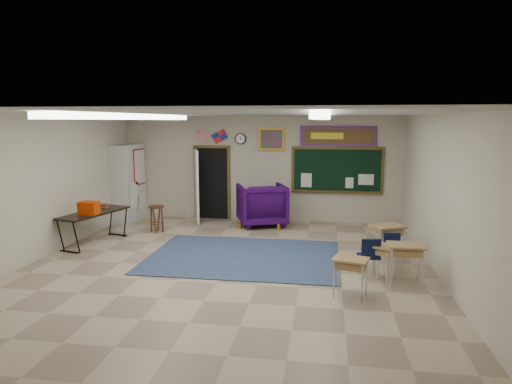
# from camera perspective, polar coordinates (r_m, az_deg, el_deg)

# --- Properties ---
(floor) EXTENTS (9.00, 9.00, 0.00)m
(floor) POSITION_cam_1_polar(r_m,az_deg,el_deg) (9.10, -3.71, -9.49)
(floor) COLOR tan
(floor) RESTS_ON ground
(back_wall) EXTENTS (8.00, 0.04, 3.00)m
(back_wall) POSITION_cam_1_polar(r_m,az_deg,el_deg) (13.14, 0.44, 2.94)
(back_wall) COLOR #B8AF95
(back_wall) RESTS_ON floor
(front_wall) EXTENTS (8.00, 0.04, 3.00)m
(front_wall) POSITION_cam_1_polar(r_m,az_deg,el_deg) (4.57, -16.27, -8.94)
(front_wall) COLOR #B8AF95
(front_wall) RESTS_ON floor
(left_wall) EXTENTS (0.04, 9.00, 3.00)m
(left_wall) POSITION_cam_1_polar(r_m,az_deg,el_deg) (10.37, -25.94, 0.42)
(left_wall) COLOR #B8AF95
(left_wall) RESTS_ON floor
(right_wall) EXTENTS (0.04, 9.00, 3.00)m
(right_wall) POSITION_cam_1_polar(r_m,az_deg,el_deg) (8.80, 22.54, -0.73)
(right_wall) COLOR #B8AF95
(right_wall) RESTS_ON floor
(ceiling) EXTENTS (8.00, 9.00, 0.04)m
(ceiling) POSITION_cam_1_polar(r_m,az_deg,el_deg) (8.64, -3.92, 9.75)
(ceiling) COLOR #B8B8B4
(ceiling) RESTS_ON back_wall
(area_rug) EXTENTS (4.00, 3.00, 0.02)m
(area_rug) POSITION_cam_1_polar(r_m,az_deg,el_deg) (9.81, -1.55, -8.04)
(area_rug) COLOR #32455F
(area_rug) RESTS_ON floor
(fluorescent_strips) EXTENTS (3.86, 6.00, 0.10)m
(fluorescent_strips) POSITION_cam_1_polar(r_m,az_deg,el_deg) (8.64, -3.91, 9.36)
(fluorescent_strips) COLOR white
(fluorescent_strips) RESTS_ON ceiling
(doorway) EXTENTS (1.10, 0.89, 2.16)m
(doorway) POSITION_cam_1_polar(r_m,az_deg,el_deg) (13.34, -6.05, 1.07)
(doorway) COLOR black
(doorway) RESTS_ON back_wall
(chalkboard) EXTENTS (2.55, 0.14, 1.30)m
(chalkboard) POSITION_cam_1_polar(r_m,az_deg,el_deg) (12.97, 10.09, 2.56)
(chalkboard) COLOR #533D17
(chalkboard) RESTS_ON back_wall
(bulletin_board) EXTENTS (2.10, 0.05, 0.55)m
(bulletin_board) POSITION_cam_1_polar(r_m,az_deg,el_deg) (12.91, 10.21, 6.92)
(bulletin_board) COLOR #AF1B0F
(bulletin_board) RESTS_ON back_wall
(framed_art_print) EXTENTS (0.75, 0.05, 0.65)m
(framed_art_print) POSITION_cam_1_polar(r_m,az_deg,el_deg) (13.00, 1.96, 6.62)
(framed_art_print) COLOR #AC7821
(framed_art_print) RESTS_ON back_wall
(wall_clock) EXTENTS (0.32, 0.05, 0.32)m
(wall_clock) POSITION_cam_1_polar(r_m,az_deg,el_deg) (13.13, -1.97, 6.65)
(wall_clock) COLOR black
(wall_clock) RESTS_ON back_wall
(wall_flags) EXTENTS (1.16, 0.06, 0.70)m
(wall_flags) POSITION_cam_1_polar(r_m,az_deg,el_deg) (13.29, -5.62, 7.20)
(wall_flags) COLOR red
(wall_flags) RESTS_ON back_wall
(storage_cabinet) EXTENTS (0.59, 1.25, 2.20)m
(storage_cabinet) POSITION_cam_1_polar(r_m,az_deg,el_deg) (13.61, -15.63, 1.11)
(storage_cabinet) COLOR #B6B7B2
(storage_cabinet) RESTS_ON floor
(wingback_armchair) EXTENTS (1.60, 1.62, 1.16)m
(wingback_armchair) POSITION_cam_1_polar(r_m,az_deg,el_deg) (12.57, 0.72, -1.59)
(wingback_armchair) COLOR #24053A
(wingback_armchair) RESTS_ON floor
(student_chair_reading) EXTENTS (0.39, 0.39, 0.73)m
(student_chair_reading) POSITION_cam_1_polar(r_m,az_deg,el_deg) (12.79, -1.22, -2.39)
(student_chair_reading) COLOR black
(student_chair_reading) RESTS_ON floor
(student_chair_desk_a) EXTENTS (0.43, 0.43, 0.77)m
(student_chair_desk_a) POSITION_cam_1_polar(r_m,az_deg,el_deg) (8.72, 13.89, -7.92)
(student_chair_desk_a) COLOR black
(student_chair_desk_a) RESTS_ON floor
(student_chair_desk_b) EXTENTS (0.39, 0.39, 0.72)m
(student_chair_desk_b) POSITION_cam_1_polar(r_m,az_deg,el_deg) (9.20, 16.78, -7.32)
(student_chair_desk_b) COLOR black
(student_chair_desk_b) RESTS_ON floor
(student_desk_front_left) EXTENTS (0.67, 0.63, 0.64)m
(student_desk_front_left) POSITION_cam_1_polar(r_m,az_deg,el_deg) (8.71, 15.27, -8.17)
(student_desk_front_left) COLOR #A5804C
(student_desk_front_left) RESTS_ON floor
(student_desk_front_right) EXTENTS (0.78, 0.72, 0.76)m
(student_desk_front_right) POSITION_cam_1_polar(r_m,az_deg,el_deg) (9.77, 16.03, -5.94)
(student_desk_front_right) COLOR #A5804C
(student_desk_front_right) RESTS_ON floor
(student_desk_back_left) EXTENTS (0.64, 0.55, 0.66)m
(student_desk_back_left) POSITION_cam_1_polar(r_m,az_deg,el_deg) (7.72, 11.70, -10.19)
(student_desk_back_left) COLOR #A5804C
(student_desk_back_left) RESTS_ON floor
(student_desk_back_right) EXTENTS (0.63, 0.47, 0.75)m
(student_desk_back_right) POSITION_cam_1_polar(r_m,az_deg,el_deg) (8.46, 18.14, -8.39)
(student_desk_back_right) COLOR #A5804C
(student_desk_back_right) RESTS_ON floor
(folding_table) EXTENTS (1.04, 1.94, 1.05)m
(folding_table) POSITION_cam_1_polar(r_m,az_deg,el_deg) (11.37, -19.53, -4.06)
(folding_table) COLOR black
(folding_table) RESTS_ON floor
(wooden_stool) EXTENTS (0.39, 0.39, 0.69)m
(wooden_stool) POSITION_cam_1_polar(r_m,az_deg,el_deg) (12.12, -12.30, -3.26)
(wooden_stool) COLOR #4F2B17
(wooden_stool) RESTS_ON floor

